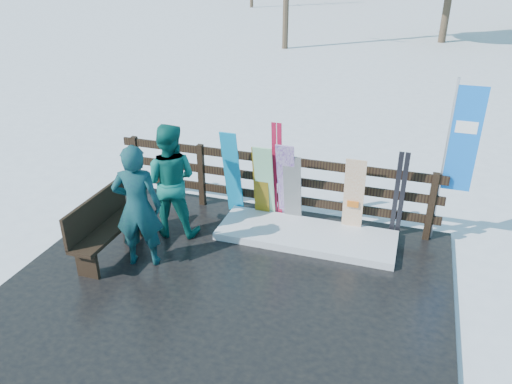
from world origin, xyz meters
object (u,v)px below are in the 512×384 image
(bench, at_px, (104,224))
(snowboard_4, at_px, (292,190))
(snowboard_3, at_px, (287,184))
(person_back, at_px, (170,180))
(snowboard_1, at_px, (265,183))
(person_front, at_px, (138,207))
(snowboard_0, at_px, (232,174))
(rental_flag, at_px, (459,146))
(snowboard_2, at_px, (261,184))
(snowboard_5, at_px, (354,197))

(bench, relative_size, snowboard_4, 1.14)
(snowboard_3, relative_size, person_back, 0.82)
(snowboard_1, bearing_deg, person_front, -126.83)
(snowboard_0, bearing_deg, rental_flag, 4.45)
(rental_flag, height_order, person_back, rental_flag)
(person_front, bearing_deg, rental_flag, -172.01)
(snowboard_4, distance_m, rental_flag, 2.62)
(bench, bearing_deg, rental_flag, 22.54)
(snowboard_0, distance_m, snowboard_3, 0.95)
(bench, xyz_separation_m, snowboard_1, (1.96, 1.75, 0.18))
(snowboard_1, height_order, snowboard_2, snowboard_1)
(snowboard_3, distance_m, person_front, 2.47)
(person_back, bearing_deg, snowboard_3, -164.93)
(bench, height_order, rental_flag, rental_flag)
(snowboard_0, height_order, snowboard_2, snowboard_0)
(snowboard_0, height_order, snowboard_1, snowboard_0)
(person_front, relative_size, person_back, 1.00)
(snowboard_0, distance_m, snowboard_5, 2.05)
(snowboard_5, bearing_deg, rental_flag, 10.76)
(person_front, bearing_deg, person_back, -109.32)
(snowboard_0, height_order, snowboard_3, snowboard_0)
(rental_flag, distance_m, person_front, 4.75)
(snowboard_5, bearing_deg, snowboard_0, 180.00)
(snowboard_0, height_order, snowboard_4, snowboard_0)
(rental_flag, bearing_deg, bench, -157.46)
(snowboard_3, relative_size, person_front, 0.82)
(snowboard_0, bearing_deg, person_front, -113.17)
(snowboard_1, relative_size, snowboard_2, 1.03)
(bench, xyz_separation_m, snowboard_0, (1.39, 1.75, 0.27))
(snowboard_0, bearing_deg, person_back, -131.23)
(snowboard_3, bearing_deg, snowboard_5, 0.00)
(snowboard_0, relative_size, person_front, 0.87)
(snowboard_0, height_order, person_back, person_back)
(snowboard_2, distance_m, snowboard_4, 0.54)
(snowboard_3, relative_size, snowboard_4, 1.16)
(person_front, distance_m, person_back, 0.94)
(snowboard_0, bearing_deg, snowboard_4, 0.00)
(snowboard_2, relative_size, person_front, 0.74)
(snowboard_2, relative_size, person_back, 0.74)
(snowboard_1, distance_m, snowboard_4, 0.48)
(snowboard_0, xyz_separation_m, person_back, (-0.74, -0.84, 0.14))
(snowboard_4, relative_size, person_back, 0.71)
(snowboard_0, bearing_deg, bench, -128.54)
(person_back, bearing_deg, snowboard_0, -142.68)
(snowboard_5, bearing_deg, snowboard_3, 180.00)
(snowboard_2, bearing_deg, snowboard_5, 0.00)
(snowboard_5, bearing_deg, person_front, -147.68)
(rental_flag, height_order, person_front, rental_flag)
(snowboard_0, distance_m, person_front, 1.94)
(snowboard_5, relative_size, person_front, 0.72)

